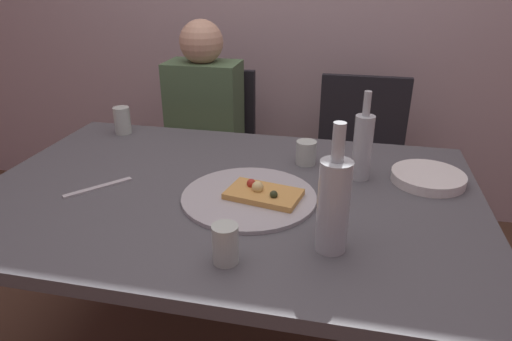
% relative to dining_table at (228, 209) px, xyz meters
% --- Properties ---
extents(dining_table, '(1.58, 1.05, 0.75)m').
position_rel_dining_table_xyz_m(dining_table, '(0.00, 0.00, 0.00)').
color(dining_table, '#4C4C51').
rests_on(dining_table, ground_plane).
extents(pizza_tray, '(0.41, 0.41, 0.01)m').
position_rel_dining_table_xyz_m(pizza_tray, '(0.08, -0.04, 0.08)').
color(pizza_tray, '#ADADB2').
rests_on(pizza_tray, dining_table).
extents(pizza_slice_last, '(0.24, 0.17, 0.05)m').
position_rel_dining_table_xyz_m(pizza_slice_last, '(0.12, -0.04, 0.09)').
color(pizza_slice_last, tan).
rests_on(pizza_slice_last, pizza_tray).
extents(wine_bottle, '(0.06, 0.06, 0.30)m').
position_rel_dining_table_xyz_m(wine_bottle, '(0.41, 0.18, 0.19)').
color(wine_bottle, '#B2BCC1').
rests_on(wine_bottle, dining_table).
extents(beer_bottle, '(0.08, 0.08, 0.33)m').
position_rel_dining_table_xyz_m(beer_bottle, '(0.34, -0.26, 0.20)').
color(beer_bottle, '#B2BCC1').
rests_on(beer_bottle, dining_table).
extents(tumbler_near, '(0.07, 0.07, 0.08)m').
position_rel_dining_table_xyz_m(tumbler_near, '(0.22, 0.26, 0.11)').
color(tumbler_near, '#B7C6BC').
rests_on(tumbler_near, dining_table).
extents(tumbler_far, '(0.06, 0.06, 0.10)m').
position_rel_dining_table_xyz_m(tumbler_far, '(0.10, -0.37, 0.12)').
color(tumbler_far, '#B7C6BC').
rests_on(tumbler_far, dining_table).
extents(wine_glass, '(0.07, 0.07, 0.11)m').
position_rel_dining_table_xyz_m(wine_glass, '(-0.57, 0.42, 0.13)').
color(wine_glass, '#B7C6BC').
rests_on(wine_glass, dining_table).
extents(plate_stack, '(0.24, 0.24, 0.03)m').
position_rel_dining_table_xyz_m(plate_stack, '(0.63, 0.20, 0.09)').
color(plate_stack, white).
rests_on(plate_stack, dining_table).
extents(table_knife, '(0.16, 0.18, 0.01)m').
position_rel_dining_table_xyz_m(table_knife, '(-0.41, -0.08, 0.07)').
color(table_knife, '#B7B7BC').
rests_on(table_knife, dining_table).
extents(chair_left, '(0.44, 0.44, 0.90)m').
position_rel_dining_table_xyz_m(chair_left, '(-0.36, 0.92, -0.16)').
color(chair_left, black).
rests_on(chair_left, ground_plane).
extents(chair_right, '(0.44, 0.44, 0.90)m').
position_rel_dining_table_xyz_m(chair_right, '(0.42, 0.92, -0.16)').
color(chair_right, black).
rests_on(chair_right, ground_plane).
extents(guest_in_sweater, '(0.36, 0.56, 1.17)m').
position_rel_dining_table_xyz_m(guest_in_sweater, '(-0.36, 0.77, -0.03)').
color(guest_in_sweater, '#4C6B47').
rests_on(guest_in_sweater, ground_plane).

